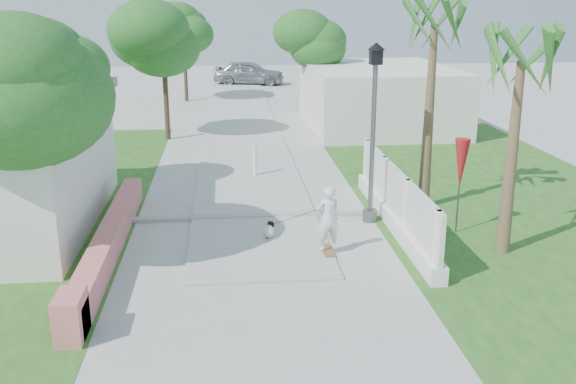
{
  "coord_description": "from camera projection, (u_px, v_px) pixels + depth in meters",
  "views": [
    {
      "loc": [
        -0.65,
        -9.61,
        5.43
      ],
      "look_at": [
        0.73,
        4.61,
        1.1
      ],
      "focal_mm": 40.0,
      "sensor_mm": 36.0,
      "label": 1
    }
  ],
  "objects": [
    {
      "name": "skateboarder",
      "position": [
        300.0,
        218.0,
        14.42
      ],
      "size": [
        1.54,
        1.59,
        1.55
      ],
      "rotation": [
        0.0,
        0.0,
        3.35
      ],
      "color": "brown",
      "rests_on": "ground"
    },
    {
      "name": "pink_wall",
      "position": [
        106.0,
        247.0,
        13.77
      ],
      "size": [
        0.45,
        8.2,
        0.8
      ],
      "color": "#C16366",
      "rests_on": "ground"
    },
    {
      "name": "curb",
      "position": [
        255.0,
        216.0,
        16.49
      ],
      "size": [
        6.5,
        0.25,
        0.1
      ],
      "primitive_type": "cube",
      "color": "#999993",
      "rests_on": "ground"
    },
    {
      "name": "tree_path_far",
      "position": [
        184.0,
        30.0,
        34.17
      ],
      "size": [
        3.2,
        3.2,
        5.17
      ],
      "color": "#4C3826",
      "rests_on": "ground"
    },
    {
      "name": "bollard",
      "position": [
        255.0,
        159.0,
        20.16
      ],
      "size": [
        0.14,
        0.14,
        1.09
      ],
      "color": "white",
      "rests_on": "ground"
    },
    {
      "name": "palm_near",
      "position": [
        520.0,
        73.0,
        13.19
      ],
      "size": [
        1.8,
        1.8,
        4.7
      ],
      "color": "brown",
      "rests_on": "ground"
    },
    {
      "name": "path_strip",
      "position": [
        240.0,
        119.0,
        29.83
      ],
      "size": [
        3.2,
        36.0,
        0.06
      ],
      "primitive_type": "cube",
      "color": "#B7B7B2",
      "rests_on": "ground"
    },
    {
      "name": "ground",
      "position": [
        271.0,
        335.0,
        10.79
      ],
      "size": [
        90.0,
        90.0,
        0.0
      ],
      "primitive_type": "plane",
      "color": "#B7B7B2",
      "rests_on": "ground"
    },
    {
      "name": "dog",
      "position": [
        269.0,
        230.0,
        15.02
      ],
      "size": [
        0.38,
        0.57,
        0.4
      ],
      "rotation": [
        0.0,
        0.0,
        -0.32
      ],
      "color": "silver",
      "rests_on": "ground"
    },
    {
      "name": "building_right",
      "position": [
        378.0,
        96.0,
        28.11
      ],
      "size": [
        6.0,
        8.0,
        2.6
      ],
      "primitive_type": "cube",
      "color": "silver",
      "rests_on": "ground"
    },
    {
      "name": "parked_car",
      "position": [
        249.0,
        72.0,
        41.81
      ],
      "size": [
        4.81,
        2.71,
        1.54
      ],
      "primitive_type": "imported",
      "rotation": [
        0.0,
        0.0,
        1.36
      ],
      "color": "#979A9E",
      "rests_on": "ground"
    },
    {
      "name": "tree_left_mid",
      "position": [
        46.0,
        73.0,
        17.34
      ],
      "size": [
        3.2,
        3.2,
        4.85
      ],
      "color": "#4C3826",
      "rests_on": "ground"
    },
    {
      "name": "palm_far",
      "position": [
        434.0,
        37.0,
        16.1
      ],
      "size": [
        1.8,
        1.8,
        5.3
      ],
      "color": "brown",
      "rests_on": "ground"
    },
    {
      "name": "grass_right",
      "position": [
        487.0,
        188.0,
        19.05
      ],
      "size": [
        8.0,
        20.0,
        0.01
      ],
      "primitive_type": "cube",
      "color": "#27551B",
      "rests_on": "ground"
    },
    {
      "name": "street_lamp",
      "position": [
        373.0,
        127.0,
        15.59
      ],
      "size": [
        0.44,
        0.44,
        4.44
      ],
      "color": "#59595E",
      "rests_on": "ground"
    },
    {
      "name": "lattice_fence",
      "position": [
        395.0,
        206.0,
        15.71
      ],
      "size": [
        0.35,
        7.0,
        1.5
      ],
      "color": "white",
      "rests_on": "ground"
    },
    {
      "name": "patio_umbrella",
      "position": [
        461.0,
        165.0,
        15.03
      ],
      "size": [
        0.36,
        0.36,
        2.3
      ],
      "color": "#59595E",
      "rests_on": "ground"
    },
    {
      "name": "tree_path_left",
      "position": [
        163.0,
        42.0,
        24.62
      ],
      "size": [
        3.4,
        3.4,
        5.23
      ],
      "color": "#4C3826",
      "rests_on": "ground"
    },
    {
      "name": "tree_left_near",
      "position": [
        22.0,
        87.0,
        12.1
      ],
      "size": [
        3.6,
        3.6,
        5.28
      ],
      "color": "#4C3826",
      "rests_on": "ground"
    },
    {
      "name": "tree_path_right",
      "position": [
        310.0,
        42.0,
        29.1
      ],
      "size": [
        3.0,
        3.0,
        4.79
      ],
      "color": "#4C3826",
      "rests_on": "ground"
    }
  ]
}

